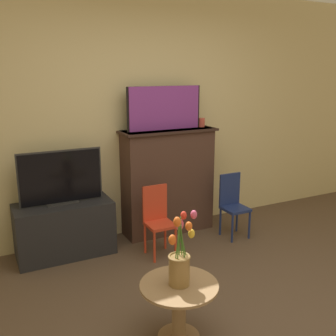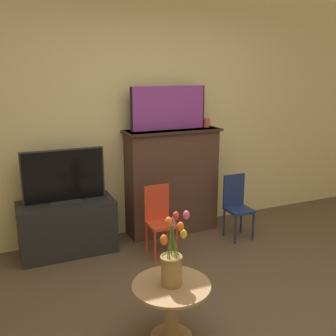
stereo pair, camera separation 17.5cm
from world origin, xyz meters
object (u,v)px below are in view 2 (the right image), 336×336
Objects in this scene: tv_monitor at (64,177)px; chair_red at (159,217)px; painting at (169,108)px; chair_blue at (237,203)px; vase_tulips at (172,261)px.

tv_monitor reaches higher than chair_red.
chair_red is at bearing -123.27° from painting.
chair_blue is at bearing 2.31° from chair_red.
vase_tulips reaches higher than chair_blue.
tv_monitor reaches higher than chair_blue.
vase_tulips is at bearing -108.76° from chair_red.
painting reaches higher than chair_red.
chair_blue is (0.63, -0.45, -1.04)m from painting.
chair_blue is at bearing -35.73° from painting.
painting is at bearing 144.27° from chair_blue.
tv_monitor is at bearing -176.19° from painting.
tv_monitor is 1.14× the size of chair_red.
painting is 1.30m from chair_blue.
vase_tulips is (-0.75, -1.76, -0.84)m from painting.
painting reaches higher than chair_blue.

